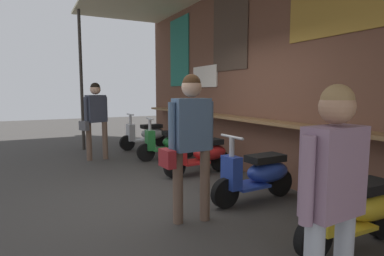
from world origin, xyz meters
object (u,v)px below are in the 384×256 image
object	(u,v)px
scooter_yellow	(357,209)
shopper_browsing	(96,113)
shopper_passing	(333,186)
scooter_silver	(148,134)
scooter_blue	(259,174)
shopper_with_handbag	(190,132)
scooter_green	(170,142)
scooter_red	(202,154)

from	to	relation	value
scooter_yellow	shopper_browsing	size ratio (longest dim) A/B	0.80
shopper_passing	shopper_browsing	bearing A→B (deg)	-0.41
scooter_silver	shopper_browsing	distance (m)	1.87
scooter_yellow	scooter_blue	bearing A→B (deg)	-88.77
shopper_passing	shopper_with_handbag	bearing A→B (deg)	-3.87
scooter_blue	shopper_with_handbag	bearing A→B (deg)	7.63
scooter_silver	shopper_with_handbag	bearing A→B (deg)	73.23
scooter_silver	scooter_blue	xyz separation A→B (m)	(4.70, 0.00, 0.00)
scooter_green	scooter_yellow	xyz separation A→B (m)	(4.66, 0.00, 0.00)
shopper_browsing	scooter_silver	bearing A→B (deg)	96.73
scooter_red	scooter_silver	bearing A→B (deg)	-92.83
scooter_blue	shopper_with_handbag	size ratio (longest dim) A/B	0.80
scooter_silver	shopper_browsing	size ratio (longest dim) A/B	0.80
scooter_green	shopper_browsing	xyz separation A→B (m)	(-0.70, -1.52, 0.69)
shopper_with_handbag	shopper_passing	xyz separation A→B (m)	(1.96, -0.02, -0.11)
scooter_red	shopper_passing	bearing A→B (deg)	69.50
scooter_green	scooter_yellow	bearing A→B (deg)	92.62
scooter_yellow	shopper_with_handbag	xyz separation A→B (m)	(-1.30, -1.19, 0.68)
scooter_green	shopper_browsing	bearing A→B (deg)	-22.31
scooter_yellow	shopper_browsing	bearing A→B (deg)	-72.98
shopper_with_handbag	scooter_yellow	bearing A→B (deg)	39.96
scooter_blue	shopper_passing	world-z (taller)	shopper_passing
scooter_red	scooter_blue	bearing A→B (deg)	87.17
scooter_red	shopper_browsing	distance (m)	2.77
shopper_passing	scooter_blue	bearing A→B (deg)	-32.49
scooter_red	shopper_with_handbag	size ratio (longest dim) A/B	0.81
scooter_silver	scooter_red	bearing A→B (deg)	86.88
scooter_green	scooter_blue	bearing A→B (deg)	92.62
scooter_red	shopper_passing	distance (m)	4.04
shopper_with_handbag	scooter_silver	bearing A→B (deg)	163.70
scooter_red	scooter_yellow	bearing A→B (deg)	87.17
scooter_yellow	scooter_green	bearing A→B (deg)	-88.77
scooter_blue	scooter_silver	bearing A→B (deg)	-92.52
scooter_yellow	shopper_passing	bearing A→B (deg)	29.74
scooter_silver	scooter_blue	distance (m)	4.70
scooter_blue	shopper_browsing	size ratio (longest dim) A/B	0.80
scooter_yellow	shopper_with_handbag	distance (m)	1.89
scooter_green	shopper_passing	distance (m)	5.48
scooter_red	scooter_yellow	size ratio (longest dim) A/B	1.00
scooter_yellow	shopper_passing	xyz separation A→B (m)	(0.66, -1.21, 0.58)
shopper_passing	scooter_silver	bearing A→B (deg)	-13.30
scooter_yellow	scooter_silver	bearing A→B (deg)	-88.77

